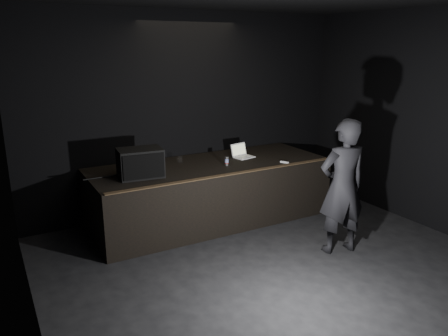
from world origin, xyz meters
name	(u,v)px	position (x,y,z in m)	size (l,w,h in m)	color
ground	(314,294)	(0.00, 0.00, 0.00)	(7.00, 7.00, 0.00)	black
room_walls	(325,130)	(0.00, 0.00, 2.02)	(6.10, 7.10, 3.52)	black
stage_riser	(210,192)	(0.00, 2.73, 0.50)	(4.00, 1.50, 1.00)	black
riser_lip	(231,174)	(0.00, 2.02, 1.01)	(3.92, 0.10, 0.01)	brown
stage_monitor	(140,163)	(-1.26, 2.57, 1.22)	(0.69, 0.54, 0.43)	black
cable	(117,175)	(-1.57, 2.80, 1.01)	(0.02, 0.02, 1.00)	black
laptop	(242,154)	(0.70, 2.86, 1.06)	(0.39, 0.36, 0.23)	white
beer_can	(227,161)	(0.19, 2.49, 1.08)	(0.06, 0.06, 0.15)	silver
plastic_cup	(180,159)	(-0.41, 3.04, 1.06)	(0.09, 0.09, 0.11)	white
wii_remote	(285,162)	(1.12, 2.15, 1.01)	(0.04, 0.15, 0.03)	white
person	(342,187)	(1.09, 0.76, 0.98)	(0.72, 0.47, 1.96)	black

